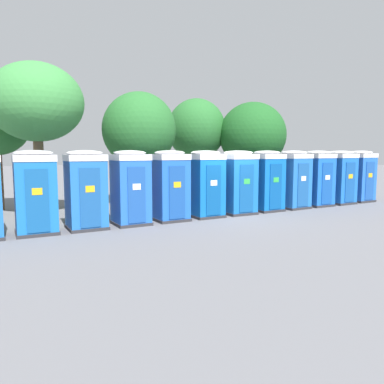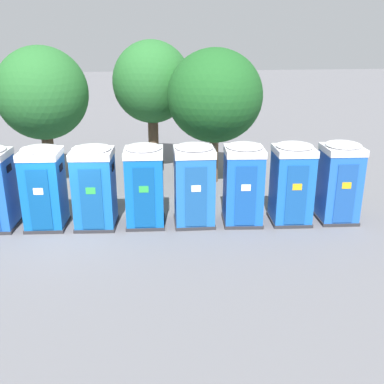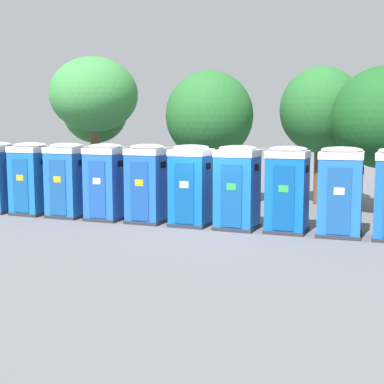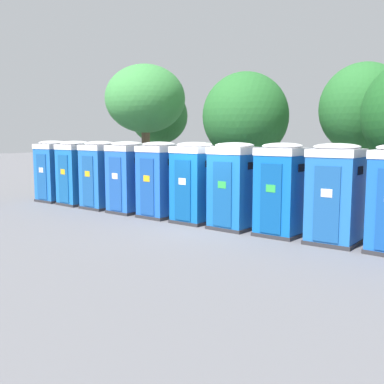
# 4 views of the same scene
# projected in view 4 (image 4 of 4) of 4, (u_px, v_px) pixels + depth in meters

# --- Properties ---
(ground_plane) EXTENTS (120.00, 120.00, 0.00)m
(ground_plane) POSITION_uv_depth(u_px,v_px,m) (210.00, 226.00, 13.62)
(ground_plane) COLOR slate
(portapotty_0) EXTENTS (1.26, 1.26, 2.54)m
(portapotty_0) POSITION_uv_depth(u_px,v_px,m) (54.00, 171.00, 18.75)
(portapotty_0) COLOR #2D2D33
(portapotty_0) RESTS_ON ground
(portapotty_1) EXTENTS (1.33, 1.32, 2.54)m
(portapotty_1) POSITION_uv_depth(u_px,v_px,m) (76.00, 173.00, 17.82)
(portapotty_1) COLOR #2D2D33
(portapotty_1) RESTS_ON ground
(portapotty_2) EXTENTS (1.31, 1.30, 2.54)m
(portapotty_2) POSITION_uv_depth(u_px,v_px,m) (100.00, 175.00, 16.87)
(portapotty_2) COLOR #2D2D33
(portapotty_2) RESTS_ON ground
(portapotty_3) EXTENTS (1.25, 1.28, 2.54)m
(portapotty_3) POSITION_uv_depth(u_px,v_px,m) (128.00, 177.00, 15.93)
(portapotty_3) COLOR #2D2D33
(portapotty_3) RESTS_ON ground
(portapotty_4) EXTENTS (1.26, 1.29, 2.54)m
(portapotty_4) POSITION_uv_depth(u_px,v_px,m) (159.00, 179.00, 15.01)
(portapotty_4) COLOR #2D2D33
(portapotty_4) RESTS_ON ground
(portapotty_5) EXTENTS (1.26, 1.28, 2.54)m
(portapotty_5) POSITION_uv_depth(u_px,v_px,m) (194.00, 182.00, 14.07)
(portapotty_5) COLOR #2D2D33
(portapotty_5) RESTS_ON ground
(portapotty_6) EXTENTS (1.33, 1.31, 2.54)m
(portapotty_6) POSITION_uv_depth(u_px,v_px,m) (234.00, 185.00, 13.11)
(portapotty_6) COLOR #2D2D33
(portapotty_6) RESTS_ON ground
(portapotty_7) EXTENTS (1.26, 1.28, 2.54)m
(portapotty_7) POSITION_uv_depth(u_px,v_px,m) (281.00, 189.00, 12.21)
(portapotty_7) COLOR #2D2D33
(portapotty_7) RESTS_ON ground
(portapotty_8) EXTENTS (1.27, 1.25, 2.54)m
(portapotty_8) POSITION_uv_depth(u_px,v_px,m) (335.00, 193.00, 11.26)
(portapotty_8) COLOR #2D2D33
(portapotty_8) RESTS_ON ground
(street_tree_0) EXTENTS (2.88, 2.88, 5.14)m
(street_tree_0) POSITION_uv_depth(u_px,v_px,m) (159.00, 117.00, 22.44)
(street_tree_0) COLOR brown
(street_tree_0) RESTS_ON ground
(street_tree_1) EXTENTS (3.52, 3.52, 5.84)m
(street_tree_1) POSITION_uv_depth(u_px,v_px,m) (145.00, 100.00, 19.71)
(street_tree_1) COLOR brown
(street_tree_1) RESTS_ON ground
(street_tree_3) EXTENTS (3.41, 3.41, 5.24)m
(street_tree_3) POSITION_uv_depth(u_px,v_px,m) (245.00, 117.00, 17.79)
(street_tree_3) COLOR brown
(street_tree_3) RESTS_ON ground
(street_tree_4) EXTENTS (3.23, 3.23, 5.41)m
(street_tree_4) POSITION_uv_depth(u_px,v_px,m) (364.00, 110.00, 16.55)
(street_tree_4) COLOR brown
(street_tree_4) RESTS_ON ground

